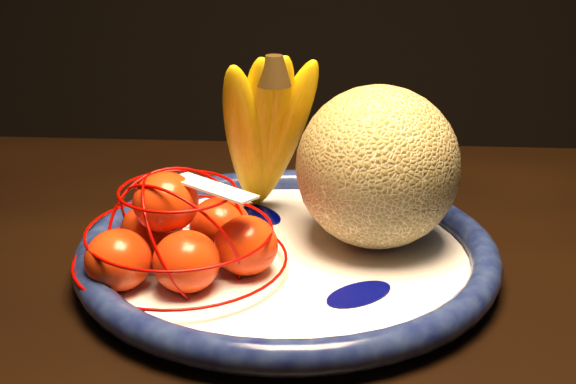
# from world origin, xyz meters

# --- Properties ---
(dining_table) EXTENTS (1.44, 0.87, 0.71)m
(dining_table) POSITION_xyz_m (-0.03, 0.08, 0.64)
(dining_table) COLOR black
(dining_table) RESTS_ON ground
(fruit_bowl) EXTENTS (0.37, 0.37, 0.03)m
(fruit_bowl) POSITION_xyz_m (0.20, 0.13, 0.73)
(fruit_bowl) COLOR white
(fruit_bowl) RESTS_ON dining_table
(cantaloupe) EXTENTS (0.15, 0.15, 0.15)m
(cantaloupe) POSITION_xyz_m (0.28, 0.16, 0.80)
(cantaloupe) COLOR olive
(cantaloupe) RESTS_ON fruit_bowl
(banana_bunch) EXTENTS (0.11, 0.12, 0.18)m
(banana_bunch) POSITION_xyz_m (0.17, 0.22, 0.82)
(banana_bunch) COLOR yellow
(banana_bunch) RESTS_ON fruit_bowl
(mandarin_bag) EXTENTS (0.21, 0.21, 0.11)m
(mandarin_bag) POSITION_xyz_m (0.11, 0.09, 0.76)
(mandarin_bag) COLOR red
(mandarin_bag) RESTS_ON fruit_bowl
(price_tag) EXTENTS (0.08, 0.06, 0.01)m
(price_tag) POSITION_xyz_m (0.14, 0.09, 0.81)
(price_tag) COLOR white
(price_tag) RESTS_ON mandarin_bag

